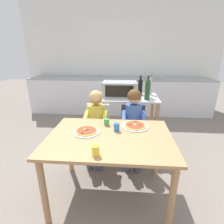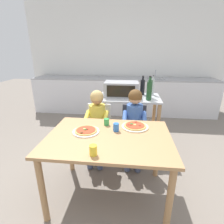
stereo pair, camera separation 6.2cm
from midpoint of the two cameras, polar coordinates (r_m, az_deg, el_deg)
The scene contains 19 objects.
ground_plane at distance 3.24m, azimuth 2.46°, elevation -9.24°, with size 12.61×12.61×0.00m, color slate.
back_wall_tiled at distance 4.79m, azimuth 4.44°, elevation 17.14°, with size 5.03×0.12×2.70m.
kitchen_counter at distance 4.52m, azimuth 3.95°, elevation 5.37°, with size 4.53×0.60×1.09m.
kitchen_island_cart at distance 2.92m, azimuth 6.07°, elevation -0.44°, with size 0.98×0.60×0.86m.
toaster_oven at distance 2.83m, azimuth 3.72°, elevation 7.48°, with size 0.54×0.33×0.23m.
bottle_tall_green_wine at distance 2.99m, azimuth 10.51°, elevation 8.11°, with size 0.07×0.07×0.31m.
bottle_slim_sauce at distance 2.80m, azimuth 12.87°, elevation 7.42°, with size 0.07×0.07×0.33m.
bottle_brown_beer at distance 3.00m, azimuth 13.71°, elevation 8.03°, with size 0.05×0.05×0.32m.
bottle_clear_vinegar at distance 2.66m, azimuth 12.69°, elevation 6.85°, with size 0.08×0.08×0.36m.
dining_table at distance 1.83m, azimuth -0.07°, elevation -10.72°, with size 1.25×0.89×0.75m.
dining_chair_left at distance 2.60m, azimuth -3.72°, elevation -5.15°, with size 0.36×0.36×0.81m.
dining_chair_right at distance 2.57m, azimuth 7.77°, elevation -5.64°, with size 0.36×0.36×0.81m.
child_in_yellow_shirt at distance 2.42m, azimuth -4.30°, elevation -2.39°, with size 0.32×0.42×1.04m.
child_in_blue_striped_shirt at distance 2.38m, azimuth 8.04°, elevation -2.49°, with size 0.32×0.42×1.06m.
pizza_plate_white at distance 1.87m, azimuth -7.54°, elevation -6.14°, with size 0.28×0.28×0.03m.
pizza_plate_cream at distance 1.99m, azimuth 8.39°, elevation -4.58°, with size 0.30×0.30×0.03m.
drinking_cup_green at distance 2.01m, azimuth -0.92°, elevation -3.25°, with size 0.06×0.06×0.08m, color green.
drinking_cup_yellow at distance 1.47m, azimuth -4.93°, elevation -12.32°, with size 0.06×0.06×0.09m, color yellow.
drinking_cup_blue at distance 1.87m, azimuth 2.28°, elevation -4.98°, with size 0.06×0.06×0.09m, color blue.
Camera 2 is at (0.21, -1.56, 1.58)m, focal length 28.01 mm.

